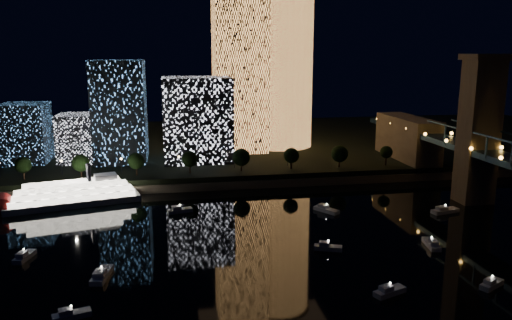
% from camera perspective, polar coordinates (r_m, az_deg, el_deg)
% --- Properties ---
extents(ground, '(520.00, 520.00, 0.00)m').
position_cam_1_polar(ground, '(117.93, 9.69, -13.28)').
color(ground, black).
rests_on(ground, ground).
extents(far_bank, '(420.00, 160.00, 5.00)m').
position_cam_1_polar(far_bank, '(266.95, -1.77, 1.84)').
color(far_bank, black).
rests_on(far_bank, ground).
extents(seawall, '(420.00, 6.00, 3.00)m').
position_cam_1_polar(seawall, '(192.05, 1.55, -2.57)').
color(seawall, '#6B5E4C').
rests_on(seawall, ground).
extents(tower_cylindrical, '(34.00, 34.00, 78.27)m').
position_cam_1_polar(tower_cylindrical, '(245.66, 2.71, 10.74)').
color(tower_cylindrical, '#FFA551').
rests_on(tower_cylindrical, far_bank).
extents(tower_rectangular, '(23.81, 23.81, 75.74)m').
position_cam_1_polar(tower_rectangular, '(233.95, -1.86, 10.33)').
color(tower_rectangular, '#FFA551').
rests_on(tower_rectangular, far_bank).
extents(midrise_blocks, '(94.44, 31.89, 42.40)m').
position_cam_1_polar(midrise_blocks, '(218.95, -13.87, 4.50)').
color(midrise_blocks, white).
rests_on(midrise_blocks, far_bank).
extents(riverboat, '(47.25, 19.97, 13.98)m').
position_cam_1_polar(riverboat, '(178.75, -20.81, -3.81)').
color(riverboat, silver).
rests_on(riverboat, ground).
extents(motorboats, '(130.06, 69.29, 2.78)m').
position_cam_1_polar(motorboats, '(133.81, 3.54, -9.58)').
color(motorboats, silver).
rests_on(motorboats, ground).
extents(esplanade_trees, '(165.29, 6.90, 8.95)m').
position_cam_1_polar(esplanade_trees, '(192.42, -6.84, 0.12)').
color(esplanade_trees, black).
rests_on(esplanade_trees, far_bank).
extents(street_lamps, '(132.70, 0.70, 5.65)m').
position_cam_1_polar(street_lamps, '(198.38, -8.80, 0.00)').
color(street_lamps, black).
rests_on(street_lamps, far_bank).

